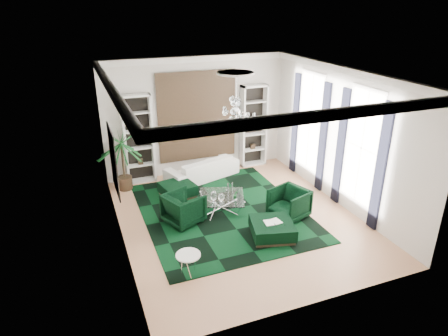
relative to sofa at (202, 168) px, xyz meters
name	(u,v)px	position (x,y,z in m)	size (l,w,h in m)	color
floor	(238,218)	(0.08, -2.82, -0.36)	(6.00, 7.00, 0.02)	tan
ceiling	(241,73)	(0.08, -2.82, 3.46)	(6.00, 7.00, 0.02)	white
wall_back	(197,116)	(0.08, 0.69, 1.55)	(6.00, 0.02, 3.80)	silver
wall_front	(320,218)	(0.08, -6.33, 1.55)	(6.00, 0.02, 3.80)	silver
wall_left	(115,168)	(-2.93, -2.82, 1.55)	(0.02, 7.00, 3.80)	silver
wall_right	(341,137)	(3.09, -2.82, 1.55)	(0.02, 7.00, 3.80)	silver
crown_molding	(241,78)	(0.08, -2.82, 3.35)	(6.00, 7.00, 0.18)	white
ceiling_medallion	(236,73)	(0.08, -2.52, 3.42)	(0.90, 0.90, 0.05)	white
tapestry	(197,116)	(0.08, 0.64, 1.55)	(2.50, 0.06, 2.80)	black
shelving_left	(139,139)	(-1.87, 0.49, 1.05)	(0.90, 0.38, 2.80)	white
shelving_right	(253,126)	(2.03, 0.49, 1.05)	(0.90, 0.38, 2.80)	white
painting	(114,161)	(-2.89, -2.22, 1.50)	(0.04, 1.30, 1.60)	black
window_near	(362,148)	(3.07, -3.72, 1.55)	(0.03, 1.10, 2.90)	white
curtain_near_a	(381,168)	(3.03, -4.50, 1.30)	(0.07, 0.30, 3.25)	black
curtain_near_b	(341,148)	(3.03, -2.94, 1.30)	(0.07, 0.30, 3.25)	black
window_far	(310,123)	(3.07, -1.32, 1.55)	(0.03, 1.10, 2.90)	white
curtain_far_a	(323,138)	(3.03, -2.10, 1.30)	(0.07, 0.30, 3.25)	black
curtain_far_b	(295,124)	(3.03, -0.54, 1.30)	(0.07, 0.30, 3.25)	black
rug	(222,211)	(-0.20, -2.32, -0.34)	(4.20, 5.00, 0.02)	black
sofa	(202,168)	(0.00, 0.00, 0.00)	(2.39, 0.94, 0.70)	white
armchair_left	(184,208)	(-1.32, -2.49, 0.06)	(0.87, 0.89, 0.81)	black
armchair_right	(289,203)	(1.34, -3.24, 0.06)	(0.87, 0.89, 0.81)	black
coffee_table	(222,203)	(-0.18, -2.24, -0.14)	(1.20, 1.20, 0.41)	white
ottoman_side	(178,190)	(-1.09, -0.98, -0.15)	(0.90, 0.90, 0.40)	black
ottoman_front	(272,229)	(0.49, -3.94, -0.15)	(1.00, 1.00, 0.40)	black
book	(272,222)	(0.49, -3.94, 0.07)	(0.42, 0.28, 0.03)	white
side_table	(189,265)	(-1.83, -4.63, -0.10)	(0.52, 0.52, 0.50)	white
palm	(122,152)	(-2.45, 0.08, 0.85)	(1.50, 1.50, 2.40)	#165A24
chandelier	(236,111)	(0.09, -2.55, 2.50)	(0.80, 0.80, 0.72)	white
table_plant	(235,195)	(0.12, -2.49, 0.18)	(0.13, 0.11, 0.24)	#165A24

